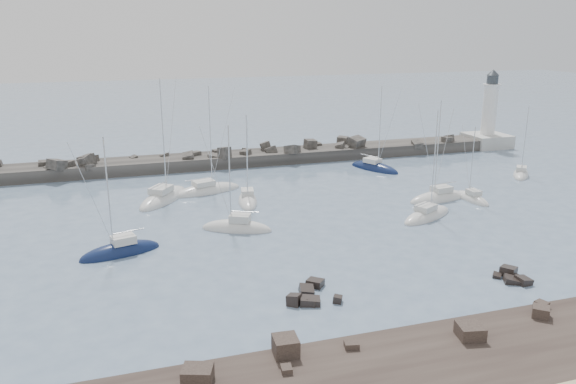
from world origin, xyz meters
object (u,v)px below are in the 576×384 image
Objects in this scene: sailboat_6 at (248,201)px; sailboat_9 at (438,199)px; sailboat_3 at (164,199)px; sailboat_4 at (207,191)px; sailboat_12 at (521,175)px; sailboat_10 at (471,199)px; lighthouse at (488,130)px; sailboat_5 at (237,229)px; sailboat_2 at (121,252)px; sailboat_8 at (374,168)px; sailboat_7 at (427,216)px.

sailboat_6 is 0.88× the size of sailboat_9.
sailboat_9 is at bearing -17.21° from sailboat_3.
sailboat_3 is 1.09× the size of sailboat_4.
sailboat_12 is (51.50, -3.31, -0.02)m from sailboat_3.
sailboat_10 is 0.92× the size of sailboat_12.
lighthouse is 55.96m from sailboat_4.
sailboat_12 is (45.02, 10.24, -0.02)m from sailboat_5.
sailboat_2 is at bearing -166.84° from sailboat_12.
sailboat_8 is (38.22, 23.34, -0.02)m from sailboat_2.
sailboat_2 reaches higher than sailboat_10.
sailboat_3 is 15.02m from sailboat_5.
sailboat_4 reaches higher than sailboat_12.
sailboat_2 is at bearing -153.25° from lighthouse.
sailboat_3 is at bearing -164.73° from lighthouse.
sailboat_3 is 38.97m from sailboat_10.
sailboat_5 is at bearing -150.75° from lighthouse.
sailboat_3 reaches higher than lighthouse.
sailboat_7 is (33.91, 0.72, -0.02)m from sailboat_2.
sailboat_2 is 1.14× the size of sailboat_12.
sailboat_6 is at bearing 165.15° from sailboat_9.
lighthouse is 1.07× the size of sailboat_9.
sailboat_3 is at bearing 150.54° from sailboat_7.
sailboat_5 is 30.75m from sailboat_10.
sailboat_4 reaches higher than sailboat_8.
sailboat_6 is at bearing -22.52° from sailboat_3.
sailboat_9 is 19.54m from sailboat_12.
lighthouse is at bearing 45.63° from sailboat_7.
sailboat_4 is 1.24× the size of sailboat_6.
sailboat_10 is 16.61m from sailboat_12.
sailboat_3 reaches higher than sailboat_12.
sailboat_8 is at bearing -160.47° from lighthouse.
sailboat_2 is 20.02m from sailboat_6.
sailboat_3 reaches higher than sailboat_7.
sailboat_9 is (26.77, 3.25, -0.01)m from sailboat_5.
sailboat_7 is 1.20× the size of sailboat_12.
sailboat_6 is at bearing -55.97° from sailboat_4.
sailboat_7 reaches higher than sailboat_6.
sailboat_8 reaches higher than sailboat_6.
sailboat_10 is (30.69, 1.85, -0.03)m from sailboat_5.
sailboat_9 is at bearing -159.03° from sailboat_12.
sailboat_8 is 16.98m from sailboat_9.
sailboat_9 reaches higher than sailboat_7.
sailboat_6 is at bearing 69.90° from sailboat_5.
sailboat_2 is 43.12m from sailboat_10.
sailboat_3 is 1.61× the size of sailboat_10.
lighthouse is 45.28m from sailboat_7.
sailboat_5 is 0.94× the size of sailboat_7.
sailboat_2 is 33.92m from sailboat_7.
sailboat_3 is 1.31× the size of sailboat_5.
sailboat_7 is 7.55m from sailboat_9.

